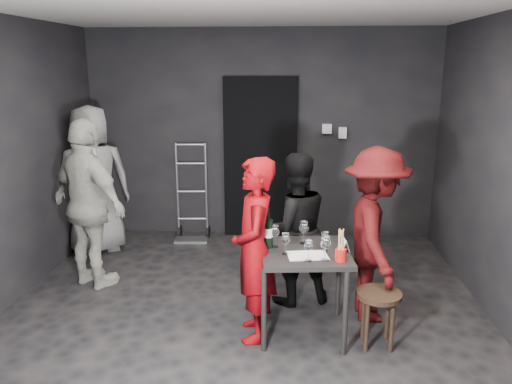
# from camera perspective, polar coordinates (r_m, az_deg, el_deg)

# --- Properties ---
(floor) EXTENTS (4.50, 5.00, 0.02)m
(floor) POSITION_cam_1_polar(r_m,az_deg,el_deg) (4.57, -1.70, -15.05)
(floor) COLOR black
(floor) RESTS_ON ground
(ceiling) EXTENTS (4.50, 5.00, 0.02)m
(ceiling) POSITION_cam_1_polar(r_m,az_deg,el_deg) (4.01, -2.01, 20.86)
(ceiling) COLOR silver
(ceiling) RESTS_ON ground
(wall_back) EXTENTS (4.50, 0.04, 2.70)m
(wall_back) POSITION_cam_1_polar(r_m,az_deg,el_deg) (6.53, 0.54, 6.51)
(wall_back) COLOR black
(wall_back) RESTS_ON ground
(wall_front) EXTENTS (4.50, 0.04, 2.70)m
(wall_front) POSITION_cam_1_polar(r_m,az_deg,el_deg) (1.77, -11.00, -16.49)
(wall_front) COLOR black
(wall_front) RESTS_ON ground
(doorway) EXTENTS (0.95, 0.10, 2.10)m
(doorway) POSITION_cam_1_polar(r_m,az_deg,el_deg) (6.52, 0.50, 3.83)
(doorway) COLOR black
(doorway) RESTS_ON ground
(wallbox_upper) EXTENTS (0.12, 0.06, 0.12)m
(wallbox_upper) POSITION_cam_1_polar(r_m,az_deg,el_deg) (6.47, 8.10, 7.19)
(wallbox_upper) COLOR #B7B7B2
(wallbox_upper) RESTS_ON wall_back
(wallbox_lower) EXTENTS (0.10, 0.06, 0.14)m
(wallbox_lower) POSITION_cam_1_polar(r_m,az_deg,el_deg) (6.49, 9.86, 6.70)
(wallbox_lower) COLOR #B7B7B2
(wallbox_lower) RESTS_ON wall_back
(hand_truck) EXTENTS (0.43, 0.35, 1.28)m
(hand_truck) POSITION_cam_1_polar(r_m,az_deg,el_deg) (6.63, -7.30, -3.46)
(hand_truck) COLOR #B2B2B7
(hand_truck) RESTS_ON floor
(tasting_table) EXTENTS (0.72, 0.72, 0.75)m
(tasting_table) POSITION_cam_1_polar(r_m,az_deg,el_deg) (4.22, 5.58, -7.90)
(tasting_table) COLOR black
(tasting_table) RESTS_ON floor
(stool) EXTENTS (0.36, 0.36, 0.47)m
(stool) POSITION_cam_1_polar(r_m,az_deg,el_deg) (4.24, 13.84, -12.17)
(stool) COLOR #37251A
(stool) RESTS_ON floor
(server_red) EXTENTS (0.45, 0.62, 1.59)m
(server_red) POSITION_cam_1_polar(r_m,az_deg,el_deg) (4.10, -0.21, -6.37)
(server_red) COLOR maroon
(server_red) RESTS_ON floor
(woman_black) EXTENTS (0.78, 0.59, 1.44)m
(woman_black) POSITION_cam_1_polar(r_m,az_deg,el_deg) (4.75, 4.35, -4.43)
(woman_black) COLOR black
(woman_black) RESTS_ON floor
(man_maroon) EXTENTS (0.54, 1.08, 1.64)m
(man_maroon) POSITION_cam_1_polar(r_m,az_deg,el_deg) (4.54, 13.44, -4.37)
(man_maroon) COLOR #3E090A
(man_maroon) RESTS_ON floor
(bystander_cream) EXTENTS (1.31, 1.09, 2.02)m
(bystander_cream) POSITION_cam_1_polar(r_m,az_deg,el_deg) (5.27, -18.66, 0.05)
(bystander_cream) COLOR beige
(bystander_cream) RESTS_ON floor
(bystander_grey) EXTENTS (1.19, 1.03, 2.15)m
(bystander_grey) POSITION_cam_1_polar(r_m,az_deg,el_deg) (6.24, -18.20, 2.85)
(bystander_grey) COLOR gray
(bystander_grey) RESTS_ON floor
(tasting_mat) EXTENTS (0.35, 0.26, 0.00)m
(tasting_mat) POSITION_cam_1_polar(r_m,az_deg,el_deg) (4.08, 5.91, -7.22)
(tasting_mat) COLOR white
(tasting_mat) RESTS_ON tasting_table
(wine_glass_a) EXTENTS (0.08, 0.08, 0.20)m
(wine_glass_a) POSITION_cam_1_polar(r_m,az_deg,el_deg) (4.06, 3.39, -5.79)
(wine_glass_a) COLOR white
(wine_glass_a) RESTS_ON tasting_table
(wine_glass_b) EXTENTS (0.09, 0.09, 0.21)m
(wine_glass_b) POSITION_cam_1_polar(r_m,az_deg,el_deg) (4.20, 2.15, -4.95)
(wine_glass_b) COLOR white
(wine_glass_b) RESTS_ON tasting_table
(wine_glass_c) EXTENTS (0.09, 0.09, 0.22)m
(wine_glass_c) POSITION_cam_1_polar(r_m,az_deg,el_deg) (4.30, 5.47, -4.50)
(wine_glass_c) COLOR white
(wine_glass_c) RESTS_ON tasting_table
(wine_glass_d) EXTENTS (0.09, 0.09, 0.19)m
(wine_glass_d) POSITION_cam_1_polar(r_m,az_deg,el_deg) (3.94, 6.01, -6.52)
(wine_glass_d) COLOR white
(wine_glass_d) RESTS_ON tasting_table
(wine_glass_e) EXTENTS (0.10, 0.10, 0.22)m
(wine_glass_e) POSITION_cam_1_polar(r_m,az_deg,el_deg) (3.97, 7.92, -6.23)
(wine_glass_e) COLOR white
(wine_glass_e) RESTS_ON tasting_table
(wine_glass_f) EXTENTS (0.09, 0.09, 0.18)m
(wine_glass_f) POSITION_cam_1_polar(r_m,az_deg,el_deg) (4.16, 7.88, -5.54)
(wine_glass_f) COLOR white
(wine_glass_f) RESTS_ON tasting_table
(wine_bottle) EXTENTS (0.08, 0.08, 0.34)m
(wine_bottle) POSITION_cam_1_polar(r_m,az_deg,el_deg) (4.19, 1.39, -4.62)
(wine_bottle) COLOR black
(wine_bottle) RESTS_ON tasting_table
(breadstick_cup) EXTENTS (0.09, 0.09, 0.28)m
(breadstick_cup) POSITION_cam_1_polar(r_m,az_deg,el_deg) (3.96, 9.71, -6.08)
(breadstick_cup) COLOR red
(breadstick_cup) RESTS_ON tasting_table
(reserved_card) EXTENTS (0.10, 0.14, 0.10)m
(reserved_card) POSITION_cam_1_polar(r_m,az_deg,el_deg) (4.22, 9.85, -5.91)
(reserved_card) COLOR white
(reserved_card) RESTS_ON tasting_table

